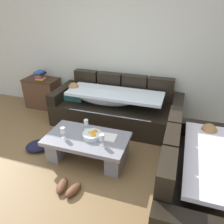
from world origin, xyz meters
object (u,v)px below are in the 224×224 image
open_magazine (107,137)px  book_stack_on_cabinet (40,75)px  coffee_table (87,145)px  crumpled_garment (39,146)px  fruit_bowl (92,135)px  wine_glass_far_back (86,123)px  side_cabinet (43,93)px  couch_near_window (199,178)px  wine_glass_near_left (63,131)px  pair_of_shoes (68,188)px  wine_glass_near_right (102,138)px  couch_along_wall (114,108)px

open_magazine → book_stack_on_cabinet: (-1.93, 1.27, 0.34)m
coffee_table → crumpled_garment: size_ratio=3.00×
fruit_bowl → wine_glass_far_back: 0.25m
fruit_bowl → side_cabinet: (-1.74, 1.34, -0.10)m
couch_near_window → wine_glass_near_left: (-1.85, 0.19, 0.16)m
pair_of_shoes → wine_glass_near_right: bearing=65.4°
couch_along_wall → crumpled_garment: size_ratio=5.90×
couch_near_window → wine_glass_far_back: (-1.63, 0.50, 0.16)m
couch_near_window → side_cabinet: bearing=62.6°
couch_along_wall → wine_glass_far_back: size_ratio=14.21×
fruit_bowl → pair_of_shoes: fruit_bowl is taller
wine_glass_near_left → open_magazine: wine_glass_near_left is taller
book_stack_on_cabinet → open_magazine: bearing=-33.3°
wine_glass_far_back → book_stack_on_cabinet: 1.97m
fruit_bowl → coffee_table: bearing=-163.0°
wine_glass_near_left → pair_of_shoes: bearing=-59.3°
open_magazine → book_stack_on_cabinet: 2.34m
wine_glass_near_left → open_magazine: (0.59, 0.21, -0.11)m
wine_glass_near_left → wine_glass_far_back: bearing=54.5°
wine_glass_near_left → pair_of_shoes: wine_glass_near_left is taller
couch_near_window → side_cabinet: 3.61m
fruit_bowl → crumpled_garment: 1.00m
couch_near_window → wine_glass_near_right: 1.29m
wine_glass_near_left → book_stack_on_cabinet: 2.01m
couch_along_wall → book_stack_on_cabinet: bearing=172.5°
wine_glass_near_left → open_magazine: size_ratio=0.59×
wine_glass_far_back → side_cabinet: (-1.57, 1.17, -0.17)m
wine_glass_near_left → book_stack_on_cabinet: book_stack_on_cabinet is taller
book_stack_on_cabinet → crumpled_garment: (0.81, -1.40, -0.67)m
wine_glass_far_back → pair_of_shoes: bearing=-82.8°
couch_near_window → open_magazine: size_ratio=6.45×
wine_glass_near_left → wine_glass_far_back: same height
wine_glass_near_right → wine_glass_far_back: (-0.37, 0.30, 0.00)m
wine_glass_near_right → book_stack_on_cabinet: bearing=142.8°
pair_of_shoes → wine_glass_near_left: bearing=120.7°
coffee_table → fruit_bowl: fruit_bowl is taller
open_magazine → crumpled_garment: size_ratio=0.70×
pair_of_shoes → side_cabinet: bearing=129.6°
fruit_bowl → crumpled_garment: (-0.93, -0.06, -0.36)m
fruit_bowl → book_stack_on_cabinet: size_ratio=1.21×
crumpled_garment → book_stack_on_cabinet: bearing=120.1°
wine_glass_near_right → open_magazine: size_ratio=0.59×
coffee_table → pair_of_shoes: size_ratio=3.46×
wine_glass_far_back → wine_glass_near_left: bearing=-125.5°
couch_along_wall → open_magazine: size_ratio=8.43×
couch_near_window → coffee_table: couch_near_window is taller
wine_glass_near_left → wine_glass_near_right: bearing=0.9°
book_stack_on_cabinet → crumpled_garment: size_ratio=0.58×
crumpled_garment → couch_along_wall: bearing=52.3°
coffee_table → pair_of_shoes: bearing=-88.7°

